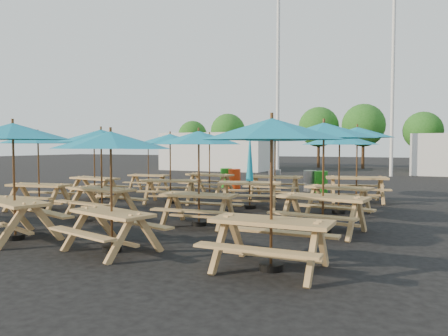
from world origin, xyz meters
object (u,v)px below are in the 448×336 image
at_px(picnic_unit_3, 148,148).
at_px(waste_bin_3, 310,181).
at_px(picnic_unit_6, 170,142).
at_px(picnic_unit_14, 340,143).
at_px(picnic_unit_11, 275,140).
at_px(picnic_unit_13, 324,136).
at_px(picnic_unit_7, 209,142).
at_px(picnic_unit_8, 111,146).
at_px(picnic_unit_2, 94,142).
at_px(picnic_unit_4, 13,137).
at_px(waste_bin_4, 321,182).
at_px(picnic_unit_5, 101,140).
at_px(waste_bin_2, 275,180).
at_px(picnic_unit_10, 250,176).
at_px(picnic_unit_12, 272,137).
at_px(picnic_unit_15, 357,136).
at_px(picnic_unit_9, 199,143).
at_px(waste_bin_1, 234,179).
at_px(picnic_unit_1, 38,142).
at_px(waste_bin_0, 226,178).

relative_size(picnic_unit_3, waste_bin_3, 2.51).
xyz_separation_m(picnic_unit_6, picnic_unit_14, (5.35, 0.03, -0.04)).
height_order(picnic_unit_11, picnic_unit_13, picnic_unit_11).
relative_size(picnic_unit_3, picnic_unit_7, 0.84).
bearing_deg(picnic_unit_8, picnic_unit_2, 149.01).
xyz_separation_m(picnic_unit_3, picnic_unit_8, (5.17, -8.75, 0.10)).
relative_size(picnic_unit_4, waste_bin_4, 3.31).
bearing_deg(picnic_unit_4, picnic_unit_8, 19.14).
bearing_deg(picnic_unit_6, waste_bin_3, 43.51).
relative_size(picnic_unit_5, picnic_unit_8, 0.99).
distance_m(picnic_unit_8, waste_bin_2, 11.61).
relative_size(picnic_unit_3, picnic_unit_10, 0.91).
bearing_deg(picnic_unit_4, waste_bin_3, 93.76).
relative_size(picnic_unit_5, picnic_unit_12, 1.08).
height_order(picnic_unit_6, picnic_unit_15, picnic_unit_15).
distance_m(picnic_unit_11, picnic_unit_13, 6.05).
bearing_deg(picnic_unit_7, picnic_unit_2, -122.44).
xyz_separation_m(picnic_unit_4, waste_bin_3, (3.24, 11.52, -1.61)).
height_order(picnic_unit_9, picnic_unit_15, picnic_unit_15).
height_order(picnic_unit_13, picnic_unit_15, picnic_unit_15).
relative_size(picnic_unit_4, waste_bin_1, 3.31).
height_order(picnic_unit_1, picnic_unit_6, picnic_unit_1).
bearing_deg(waste_bin_4, picnic_unit_9, -97.45).
bearing_deg(picnic_unit_4, picnic_unit_13, 49.66).
xyz_separation_m(picnic_unit_6, waste_bin_4, (3.77, 5.25, -1.54)).
distance_m(picnic_unit_6, waste_bin_0, 5.88).
bearing_deg(waste_bin_4, picnic_unit_5, -114.96).
height_order(picnic_unit_12, picnic_unit_13, picnic_unit_13).
height_order(picnic_unit_8, picnic_unit_9, picnic_unit_9).
height_order(waste_bin_1, waste_bin_3, same).
relative_size(picnic_unit_13, waste_bin_2, 2.97).
relative_size(picnic_unit_9, picnic_unit_10, 0.96).
xyz_separation_m(picnic_unit_9, waste_bin_0, (-3.22, 8.77, -1.51)).
xyz_separation_m(picnic_unit_9, picnic_unit_15, (2.78, 5.90, 0.23)).
distance_m(picnic_unit_2, picnic_unit_10, 5.72).
bearing_deg(picnic_unit_12, picnic_unit_13, 88.02).
bearing_deg(picnic_unit_4, picnic_unit_1, 150.50).
xyz_separation_m(waste_bin_2, waste_bin_4, (2.01, -0.27, 0.00)).
bearing_deg(picnic_unit_6, picnic_unit_13, -42.91).
xyz_separation_m(picnic_unit_6, picnic_unit_12, (5.36, -5.92, 0.03)).
bearing_deg(picnic_unit_8, picnic_unit_10, 102.92).
bearing_deg(picnic_unit_4, picnic_unit_2, 136.44).
bearing_deg(picnic_unit_11, picnic_unit_10, -92.47).
bearing_deg(picnic_unit_11, picnic_unit_3, 174.26).
bearing_deg(picnic_unit_11, picnic_unit_7, 170.96).
bearing_deg(picnic_unit_11, picnic_unit_5, -120.12).
distance_m(picnic_unit_9, picnic_unit_14, 4.14).
bearing_deg(picnic_unit_15, waste_bin_0, 141.36).
distance_m(picnic_unit_1, picnic_unit_11, 7.66).
bearing_deg(picnic_unit_14, picnic_unit_7, 162.92).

